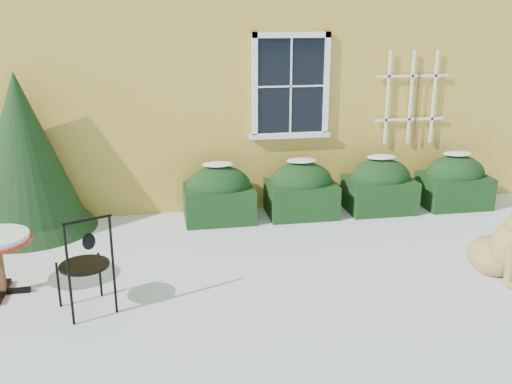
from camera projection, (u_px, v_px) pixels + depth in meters
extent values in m
plane|color=white|center=(272.00, 293.00, 6.48)|extent=(80.00, 80.00, 0.00)
cube|color=#F1BA46|center=(206.00, 17.00, 12.18)|extent=(12.00, 8.00, 6.00)
cube|color=black|center=(291.00, 86.00, 8.83)|extent=(1.05, 0.03, 1.45)
cube|color=white|center=(292.00, 35.00, 8.60)|extent=(1.23, 0.06, 0.09)
cube|color=white|center=(290.00, 135.00, 9.05)|extent=(1.23, 0.06, 0.09)
cube|color=white|center=(255.00, 87.00, 8.73)|extent=(0.09, 0.06, 1.63)
cube|color=white|center=(326.00, 85.00, 8.92)|extent=(0.09, 0.06, 1.63)
cube|color=white|center=(291.00, 86.00, 8.81)|extent=(0.02, 0.02, 1.45)
cube|color=white|center=(291.00, 86.00, 8.81)|extent=(1.05, 0.02, 0.02)
cube|color=white|center=(290.00, 135.00, 9.05)|extent=(1.29, 0.14, 0.07)
cube|color=white|center=(387.00, 98.00, 9.15)|extent=(0.04, 0.03, 1.50)
cube|color=white|center=(411.00, 98.00, 9.22)|extent=(0.04, 0.03, 1.50)
cube|color=white|center=(434.00, 97.00, 9.29)|extent=(0.04, 0.03, 1.50)
cube|color=white|center=(409.00, 119.00, 9.32)|extent=(1.20, 0.03, 0.04)
cube|color=white|center=(413.00, 76.00, 9.12)|extent=(1.20, 0.03, 0.04)
cylinder|color=#472D19|center=(416.00, 107.00, 9.26)|extent=(0.02, 0.02, 1.10)
cube|color=black|center=(219.00, 203.00, 8.75)|extent=(1.05, 0.80, 0.52)
ellipsoid|color=black|center=(219.00, 187.00, 8.67)|extent=(1.00, 0.72, 0.67)
ellipsoid|color=white|center=(218.00, 164.00, 8.56)|extent=(0.47, 0.32, 0.06)
cube|color=black|center=(301.00, 199.00, 8.97)|extent=(1.05, 0.80, 0.52)
ellipsoid|color=black|center=(301.00, 183.00, 8.89)|extent=(1.00, 0.72, 0.67)
ellipsoid|color=white|center=(302.00, 161.00, 8.79)|extent=(0.47, 0.32, 0.06)
cube|color=black|center=(379.00, 194.00, 9.19)|extent=(1.05, 0.80, 0.52)
ellipsoid|color=black|center=(380.00, 179.00, 9.11)|extent=(1.00, 0.72, 0.67)
ellipsoid|color=white|center=(382.00, 157.00, 9.01)|extent=(0.47, 0.32, 0.06)
cube|color=black|center=(453.00, 190.00, 9.41)|extent=(1.05, 0.80, 0.52)
ellipsoid|color=black|center=(455.00, 175.00, 9.33)|extent=(1.00, 0.72, 0.67)
ellipsoid|color=white|center=(457.00, 154.00, 9.23)|extent=(0.47, 0.32, 0.06)
cone|color=black|center=(28.00, 193.00, 8.28)|extent=(1.90, 1.90, 1.10)
cone|color=black|center=(23.00, 153.00, 8.10)|extent=(1.70, 1.70, 2.30)
cube|color=black|center=(3.00, 292.00, 6.45)|extent=(0.60, 0.07, 0.05)
cube|color=black|center=(3.00, 292.00, 6.45)|extent=(0.07, 0.60, 0.05)
cylinder|color=black|center=(100.00, 274.00, 6.35)|extent=(0.03, 0.03, 0.51)
cylinder|color=black|center=(59.00, 285.00, 6.10)|extent=(0.03, 0.03, 0.51)
cylinder|color=black|center=(115.00, 290.00, 5.99)|extent=(0.03, 0.03, 0.51)
cylinder|color=black|center=(72.00, 302.00, 5.74)|extent=(0.03, 0.03, 0.51)
cylinder|color=black|center=(84.00, 265.00, 5.97)|extent=(0.53, 0.53, 0.02)
cylinder|color=black|center=(111.00, 242.00, 5.83)|extent=(0.03, 0.03, 0.57)
cylinder|color=black|center=(66.00, 252.00, 5.58)|extent=(0.03, 0.03, 0.57)
cylinder|color=black|center=(87.00, 220.00, 5.62)|extent=(0.47, 0.23, 0.03)
ellipsoid|color=black|center=(89.00, 242.00, 5.69)|extent=(0.14, 0.09, 0.18)
ellipsoid|color=tan|center=(494.00, 255.00, 6.95)|extent=(0.70, 0.75, 0.48)
ellipsoid|color=tan|center=(509.00, 245.00, 6.69)|extent=(0.52, 0.48, 0.60)
cylinder|color=tan|center=(510.00, 267.00, 6.57)|extent=(0.10, 0.10, 0.48)
ellipsoid|color=tan|center=(511.00, 285.00, 6.58)|extent=(0.13, 0.17, 0.08)
ellipsoid|color=tan|center=(509.00, 223.00, 6.47)|extent=(0.10, 0.12, 0.20)
cylinder|color=tan|center=(491.00, 257.00, 7.28)|extent=(0.31, 0.35, 0.09)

